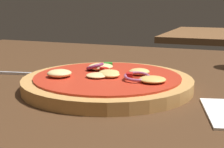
# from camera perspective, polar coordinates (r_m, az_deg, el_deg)

# --- Properties ---
(dining_table) EXTENTS (1.40, 0.96, 0.03)m
(dining_table) POSITION_cam_1_polar(r_m,az_deg,el_deg) (0.55, 6.05, -3.43)
(dining_table) COLOR #4C301C
(dining_table) RESTS_ON ground
(pizza) EXTENTS (0.27, 0.27, 0.04)m
(pizza) POSITION_cam_1_polar(r_m,az_deg,el_deg) (0.53, -0.80, -1.33)
(pizza) COLOR tan
(pizza) RESTS_ON dining_table
(fork) EXTENTS (0.15, 0.04, 0.00)m
(fork) POSITION_cam_1_polar(r_m,az_deg,el_deg) (0.65, -15.05, 0.06)
(fork) COLOR silver
(fork) RESTS_ON dining_table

